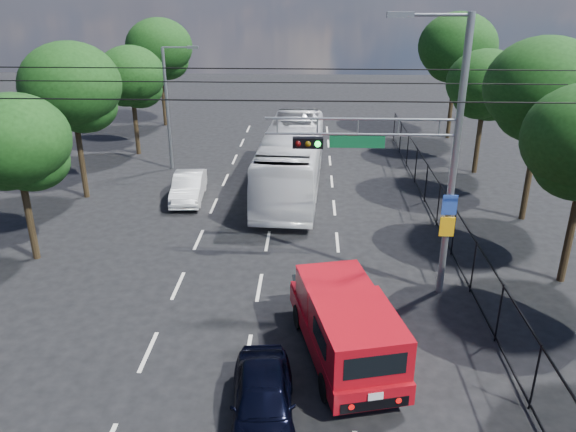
# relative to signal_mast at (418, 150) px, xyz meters

# --- Properties ---
(lane_markings) EXTENTS (6.12, 38.00, 0.01)m
(lane_markings) POSITION_rel_signal_mast_xyz_m (-5.28, 6.01, -5.24)
(lane_markings) COLOR beige
(lane_markings) RESTS_ON ground
(signal_mast) EXTENTS (6.43, 0.39, 9.50)m
(signal_mast) POSITION_rel_signal_mast_xyz_m (0.00, 0.00, 0.00)
(signal_mast) COLOR slate
(signal_mast) RESTS_ON ground
(streetlight_left) EXTENTS (2.09, 0.22, 7.08)m
(streetlight_left) POSITION_rel_signal_mast_xyz_m (-11.62, 14.01, -1.30)
(streetlight_left) COLOR slate
(streetlight_left) RESTS_ON ground
(utility_wires) EXTENTS (22.00, 5.04, 0.74)m
(utility_wires) POSITION_rel_signal_mast_xyz_m (-5.28, 0.84, 1.99)
(utility_wires) COLOR black
(utility_wires) RESTS_ON ground
(fence_right) EXTENTS (0.06, 34.03, 2.00)m
(fence_right) POSITION_rel_signal_mast_xyz_m (2.32, 4.18, -4.21)
(fence_right) COLOR black
(fence_right) RESTS_ON ground
(tree_right_c) EXTENTS (5.10, 5.10, 8.29)m
(tree_right_c) POSITION_rel_signal_mast_xyz_m (6.53, 7.03, 0.49)
(tree_right_c) COLOR black
(tree_right_c) RESTS_ON ground
(tree_right_d) EXTENTS (4.32, 4.32, 7.02)m
(tree_right_d) POSITION_rel_signal_mast_xyz_m (6.13, 14.03, -0.39)
(tree_right_d) COLOR black
(tree_right_d) RESTS_ON ground
(tree_right_e) EXTENTS (5.28, 5.28, 8.58)m
(tree_right_e) POSITION_rel_signal_mast_xyz_m (6.33, 22.03, 0.69)
(tree_right_e) COLOR black
(tree_right_e) RESTS_ON ground
(tree_left_b) EXTENTS (4.08, 4.08, 6.63)m
(tree_left_b) POSITION_rel_signal_mast_xyz_m (-14.47, 2.03, -0.66)
(tree_left_b) COLOR black
(tree_left_b) RESTS_ON ground
(tree_left_c) EXTENTS (4.80, 4.80, 7.80)m
(tree_left_c) POSITION_rel_signal_mast_xyz_m (-15.07, 9.03, 0.15)
(tree_left_c) COLOR black
(tree_left_c) RESTS_ON ground
(tree_left_d) EXTENTS (4.20, 4.20, 6.83)m
(tree_left_d) POSITION_rel_signal_mast_xyz_m (-14.67, 17.03, -0.52)
(tree_left_d) COLOR black
(tree_left_d) RESTS_ON ground
(tree_left_e) EXTENTS (4.92, 4.92, 7.99)m
(tree_left_e) POSITION_rel_signal_mast_xyz_m (-14.87, 25.03, 0.29)
(tree_left_e) COLOR black
(tree_left_e) RESTS_ON ground
(red_pickup) EXTENTS (3.35, 6.15, 2.18)m
(red_pickup) POSITION_rel_signal_mast_xyz_m (-2.41, -4.04, -4.08)
(red_pickup) COLOR black
(red_pickup) RESTS_ON ground
(navy_hatchback) EXTENTS (1.93, 4.06, 1.34)m
(navy_hatchback) POSITION_rel_signal_mast_xyz_m (-4.58, -6.74, -4.57)
(navy_hatchback) COLOR black
(navy_hatchback) RESTS_ON ground
(white_bus) EXTENTS (3.43, 12.27, 3.38)m
(white_bus) POSITION_rel_signal_mast_xyz_m (-4.48, 10.60, -3.55)
(white_bus) COLOR white
(white_bus) RESTS_ON ground
(white_van) EXTENTS (1.75, 4.25, 1.37)m
(white_van) POSITION_rel_signal_mast_xyz_m (-9.68, 8.85, -4.56)
(white_van) COLOR silver
(white_van) RESTS_ON ground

